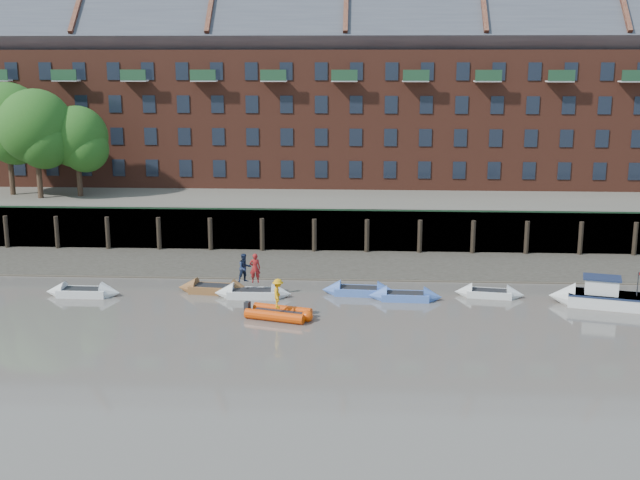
# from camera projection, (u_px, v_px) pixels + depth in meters

# --- Properties ---
(ground) EXTENTS (220.00, 220.00, 0.00)m
(ground) POSITION_uv_depth(u_px,v_px,m) (329.00, 356.00, 40.02)
(ground) COLOR #605951
(ground) RESTS_ON ground
(foreshore) EXTENTS (110.00, 8.00, 0.50)m
(foreshore) POSITION_uv_depth(u_px,v_px,m) (339.00, 265.00, 57.54)
(foreshore) COLOR #3D382F
(foreshore) RESTS_ON ground
(mud_band) EXTENTS (110.00, 1.60, 0.10)m
(mud_band) POSITION_uv_depth(u_px,v_px,m) (338.00, 278.00, 54.23)
(mud_band) COLOR #4C4336
(mud_band) RESTS_ON ground
(river_wall) EXTENTS (110.00, 1.23, 3.30)m
(river_wall) POSITION_uv_depth(u_px,v_px,m) (341.00, 230.00, 61.45)
(river_wall) COLOR #2D2A26
(river_wall) RESTS_ON ground
(bank_terrace) EXTENTS (110.00, 28.00, 3.20)m
(bank_terrace) POSITION_uv_depth(u_px,v_px,m) (345.00, 200.00, 74.71)
(bank_terrace) COLOR #5E594D
(bank_terrace) RESTS_ON ground
(apartment_terrace) EXTENTS (80.60, 15.56, 20.98)m
(apartment_terrace) POSITION_uv_depth(u_px,v_px,m) (346.00, 77.00, 73.18)
(apartment_terrace) COLOR brown
(apartment_terrace) RESTS_ON bank_terrace
(tree_cluster) EXTENTS (11.76, 7.74, 9.40)m
(tree_cluster) POSITION_uv_depth(u_px,v_px,m) (32.00, 126.00, 65.94)
(tree_cluster) COLOR #3A281C
(tree_cluster) RESTS_ON bank_terrace
(rowboat_0) EXTENTS (4.74, 1.43, 1.37)m
(rowboat_0) POSITION_uv_depth(u_px,v_px,m) (83.00, 292.00, 50.05)
(rowboat_0) COLOR silver
(rowboat_0) RESTS_ON ground
(rowboat_2) EXTENTS (4.94, 1.96, 1.39)m
(rowboat_2) POSITION_uv_depth(u_px,v_px,m) (215.00, 289.00, 50.74)
(rowboat_2) COLOR brown
(rowboat_2) RESTS_ON ground
(rowboat_3) EXTENTS (4.81, 1.41, 1.39)m
(rowboat_3) POSITION_uv_depth(u_px,v_px,m) (253.00, 293.00, 49.78)
(rowboat_3) COLOR silver
(rowboat_3) RESTS_ON ground
(rowboat_4) EXTENTS (4.72, 1.64, 1.35)m
(rowboat_4) POSITION_uv_depth(u_px,v_px,m) (359.00, 291.00, 50.35)
(rowboat_4) COLOR #486CBF
(rowboat_4) RESTS_ON ground
(rowboat_5) EXTENTS (4.55, 1.48, 1.31)m
(rowboat_5) POSITION_uv_depth(u_px,v_px,m) (405.00, 296.00, 49.23)
(rowboat_5) COLOR #486CBF
(rowboat_5) RESTS_ON ground
(rowboat_6) EXTENTS (4.38, 1.83, 1.23)m
(rowboat_6) POSITION_uv_depth(u_px,v_px,m) (489.00, 293.00, 49.89)
(rowboat_6) COLOR silver
(rowboat_6) RESTS_ON ground
(rib_tender) EXTENTS (3.96, 2.74, 0.67)m
(rib_tender) POSITION_uv_depth(u_px,v_px,m) (281.00, 313.00, 45.73)
(rib_tender) COLOR #DB3F06
(rib_tender) RESTS_ON ground
(motor_launch) EXTENTS (5.87, 3.18, 2.31)m
(motor_launch) POSITION_uv_depth(u_px,v_px,m) (591.00, 296.00, 48.09)
(motor_launch) COLOR silver
(motor_launch) RESTS_ON ground
(person_rower_a) EXTENTS (0.72, 0.52, 1.86)m
(person_rower_a) POSITION_uv_depth(u_px,v_px,m) (255.00, 268.00, 49.45)
(person_rower_a) COLOR maroon
(person_rower_a) RESTS_ON rowboat_3
(person_rower_b) EXTENTS (1.11, 1.06, 1.81)m
(person_rower_b) POSITION_uv_depth(u_px,v_px,m) (245.00, 268.00, 49.58)
(person_rower_b) COLOR #19233F
(person_rower_b) RESTS_ON rowboat_3
(person_rib_crew) EXTENTS (0.69, 1.14, 1.72)m
(person_rib_crew) POSITION_uv_depth(u_px,v_px,m) (278.00, 294.00, 45.43)
(person_rib_crew) COLOR orange
(person_rib_crew) RESTS_ON rib_tender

